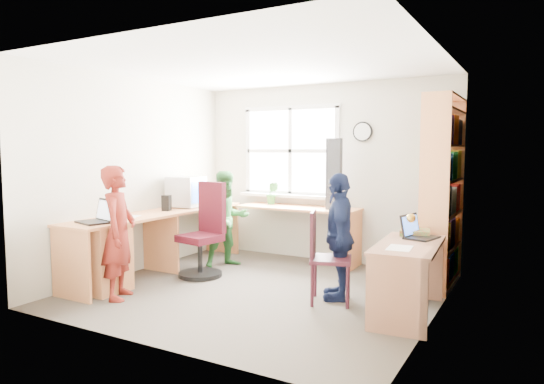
{
  "coord_description": "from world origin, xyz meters",
  "views": [
    {
      "loc": [
        2.6,
        -4.41,
        1.52
      ],
      "look_at": [
        0.0,
        0.25,
        1.05
      ],
      "focal_mm": 32.0,
      "sensor_mm": 36.0,
      "label": 1
    }
  ],
  "objects_px": {
    "right_desk": "(408,263)",
    "laptop_left": "(98,217)",
    "crt_monitor": "(186,192)",
    "potted_plant": "(272,193)",
    "l_desk": "(151,242)",
    "person_navy": "(339,236)",
    "swivel_chair": "(205,236)",
    "wooden_chair": "(324,253)",
    "person_red": "(119,232)",
    "cd_tower": "(334,174)",
    "laptop_right": "(417,232)",
    "bookshelf": "(443,196)",
    "person_green": "(227,219)"
  },
  "relations": [
    {
      "from": "right_desk",
      "to": "laptop_left",
      "type": "bearing_deg",
      "value": -167.92
    },
    {
      "from": "right_desk",
      "to": "crt_monitor",
      "type": "bearing_deg",
      "value": 164.19
    },
    {
      "from": "laptop_left",
      "to": "potted_plant",
      "type": "xyz_separation_m",
      "value": [
        0.78,
        2.38,
        0.1
      ]
    },
    {
      "from": "l_desk",
      "to": "person_navy",
      "type": "bearing_deg",
      "value": 11.38
    },
    {
      "from": "swivel_chair",
      "to": "person_navy",
      "type": "bearing_deg",
      "value": 7.46
    },
    {
      "from": "wooden_chair",
      "to": "person_navy",
      "type": "relative_size",
      "value": 0.71
    },
    {
      "from": "potted_plant",
      "to": "person_red",
      "type": "bearing_deg",
      "value": -100.31
    },
    {
      "from": "right_desk",
      "to": "laptop_left",
      "type": "relative_size",
      "value": 2.79
    },
    {
      "from": "cd_tower",
      "to": "potted_plant",
      "type": "bearing_deg",
      "value": 166.62
    },
    {
      "from": "crt_monitor",
      "to": "person_red",
      "type": "xyz_separation_m",
      "value": [
        0.4,
        -1.57,
        -0.28
      ]
    },
    {
      "from": "swivel_chair",
      "to": "wooden_chair",
      "type": "distance_m",
      "value": 1.68
    },
    {
      "from": "wooden_chair",
      "to": "right_desk",
      "type": "bearing_deg",
      "value": -17.25
    },
    {
      "from": "wooden_chair",
      "to": "laptop_right",
      "type": "xyz_separation_m",
      "value": [
        0.82,
        0.34,
        0.22
      ]
    },
    {
      "from": "wooden_chair",
      "to": "cd_tower",
      "type": "relative_size",
      "value": 1.0
    },
    {
      "from": "swivel_chair",
      "to": "cd_tower",
      "type": "xyz_separation_m",
      "value": [
        1.18,
        1.19,
        0.72
      ]
    },
    {
      "from": "bookshelf",
      "to": "person_red",
      "type": "relative_size",
      "value": 1.54
    },
    {
      "from": "wooden_chair",
      "to": "cd_tower",
      "type": "distance_m",
      "value": 1.69
    },
    {
      "from": "person_green",
      "to": "potted_plant",
      "type": "bearing_deg",
      "value": 11.67
    },
    {
      "from": "bookshelf",
      "to": "laptop_left",
      "type": "distance_m",
      "value": 3.75
    },
    {
      "from": "bookshelf",
      "to": "person_green",
      "type": "height_order",
      "value": "bookshelf"
    },
    {
      "from": "right_desk",
      "to": "person_navy",
      "type": "distance_m",
      "value": 0.77
    },
    {
      "from": "person_green",
      "to": "crt_monitor",
      "type": "bearing_deg",
      "value": 129.94
    },
    {
      "from": "swivel_chair",
      "to": "laptop_left",
      "type": "height_order",
      "value": "swivel_chair"
    },
    {
      "from": "right_desk",
      "to": "person_navy",
      "type": "height_order",
      "value": "person_navy"
    },
    {
      "from": "laptop_left",
      "to": "swivel_chair",
      "type": "bearing_deg",
      "value": 79.72
    },
    {
      "from": "swivel_chair",
      "to": "potted_plant",
      "type": "height_order",
      "value": "swivel_chair"
    },
    {
      "from": "person_navy",
      "to": "right_desk",
      "type": "bearing_deg",
      "value": 56.92
    },
    {
      "from": "bookshelf",
      "to": "laptop_right",
      "type": "relative_size",
      "value": 5.45
    },
    {
      "from": "right_desk",
      "to": "cd_tower",
      "type": "distance_m",
      "value": 2.07
    },
    {
      "from": "wooden_chair",
      "to": "laptop_right",
      "type": "height_order",
      "value": "wooden_chair"
    },
    {
      "from": "l_desk",
      "to": "bookshelf",
      "type": "xyz_separation_m",
      "value": [
        2.96,
        1.47,
        0.55
      ]
    },
    {
      "from": "laptop_right",
      "to": "potted_plant",
      "type": "bearing_deg",
      "value": 76.12
    },
    {
      "from": "person_red",
      "to": "person_navy",
      "type": "bearing_deg",
      "value": -89.93
    },
    {
      "from": "wooden_chair",
      "to": "person_green",
      "type": "distance_m",
      "value": 1.86
    },
    {
      "from": "swivel_chair",
      "to": "laptop_right",
      "type": "height_order",
      "value": "swivel_chair"
    },
    {
      "from": "cd_tower",
      "to": "potted_plant",
      "type": "xyz_separation_m",
      "value": [
        -0.95,
        0.07,
        -0.3
      ]
    },
    {
      "from": "potted_plant",
      "to": "person_navy",
      "type": "distance_m",
      "value": 2.05
    },
    {
      "from": "l_desk",
      "to": "person_red",
      "type": "xyz_separation_m",
      "value": [
        0.18,
        -0.64,
        0.22
      ]
    },
    {
      "from": "l_desk",
      "to": "potted_plant",
      "type": "distance_m",
      "value": 1.94
    },
    {
      "from": "cd_tower",
      "to": "laptop_left",
      "type": "bearing_deg",
      "value": -136.0
    },
    {
      "from": "wooden_chair",
      "to": "person_navy",
      "type": "distance_m",
      "value": 0.25
    },
    {
      "from": "right_desk",
      "to": "wooden_chair",
      "type": "bearing_deg",
      "value": 177.86
    },
    {
      "from": "laptop_right",
      "to": "bookshelf",
      "type": "bearing_deg",
      "value": 8.72
    },
    {
      "from": "l_desk",
      "to": "person_green",
      "type": "bearing_deg",
      "value": 70.32
    },
    {
      "from": "crt_monitor",
      "to": "person_navy",
      "type": "xyz_separation_m",
      "value": [
        2.37,
        -0.5,
        -0.31
      ]
    },
    {
      "from": "l_desk",
      "to": "potted_plant",
      "type": "bearing_deg",
      "value": 70.81
    },
    {
      "from": "swivel_chair",
      "to": "laptop_right",
      "type": "relative_size",
      "value": 2.91
    },
    {
      "from": "swivel_chair",
      "to": "l_desk",
      "type": "bearing_deg",
      "value": -117.26
    },
    {
      "from": "right_desk",
      "to": "laptop_right",
      "type": "height_order",
      "value": "laptop_right"
    },
    {
      "from": "wooden_chair",
      "to": "person_navy",
      "type": "bearing_deg",
      "value": 44.96
    }
  ]
}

